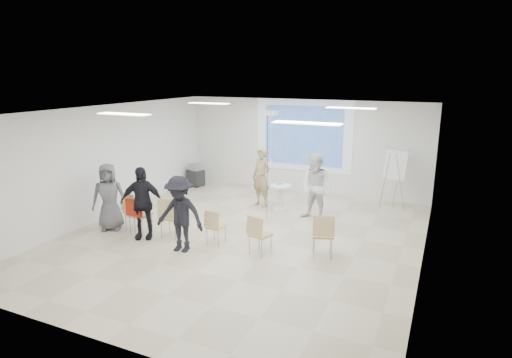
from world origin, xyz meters
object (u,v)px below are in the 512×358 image
at_px(player_left, 261,173).
at_px(chair_center, 214,224).
at_px(chair_left_mid, 138,212).
at_px(av_cart, 196,176).
at_px(chair_right_far, 323,232).
at_px(laptop, 172,215).
at_px(audience_mid, 180,209).
at_px(player_right, 316,184).
at_px(flipchart_easel, 396,164).
at_px(pedestal_table, 280,196).
at_px(chair_right_inner, 258,232).
at_px(chair_far_left, 133,209).
at_px(chair_left_inner, 170,214).
at_px(audience_outer, 109,193).
at_px(audience_left, 142,198).

distance_m(player_left, chair_center, 3.14).
relative_size(player_left, chair_left_mid, 2.04).
bearing_deg(av_cart, chair_right_far, -20.58).
distance_m(laptop, audience_mid, 1.00).
bearing_deg(player_left, chair_left_mid, -100.45).
height_order(player_right, chair_right_far, player_right).
bearing_deg(player_left, chair_center, -69.09).
xyz_separation_m(laptop, flipchart_easel, (4.50, 4.39, 0.78)).
distance_m(player_left, laptop, 3.27).
height_order(pedestal_table, av_cart, av_cart).
bearing_deg(chair_right_inner, pedestal_table, 117.67).
xyz_separation_m(pedestal_table, av_cart, (-3.62, 1.26, -0.05)).
distance_m(pedestal_table, audience_mid, 3.78).
relative_size(pedestal_table, laptop, 2.04).
distance_m(laptop, flipchart_easel, 6.33).
xyz_separation_m(player_right, chair_far_left, (-3.81, -2.69, -0.40)).
height_order(chair_right_far, audience_mid, audience_mid).
distance_m(chair_right_inner, audience_mid, 1.76).
height_order(chair_right_far, flipchart_easel, flipchart_easel).
bearing_deg(chair_left_mid, chair_right_inner, 5.75).
bearing_deg(av_cart, chair_left_mid, -60.30).
relative_size(chair_left_inner, av_cart, 1.27).
height_order(pedestal_table, player_right, player_right).
distance_m(player_right, audience_outer, 5.25).
distance_m(chair_far_left, chair_right_inner, 3.35).
relative_size(chair_left_mid, audience_left, 0.48).
relative_size(chair_right_far, av_cart, 1.23).
bearing_deg(av_cart, audience_outer, -71.20).
relative_size(player_right, audience_mid, 1.04).
xyz_separation_m(chair_right_inner, laptop, (-2.29, 0.14, 0.01)).
height_order(pedestal_table, chair_left_mid, chair_left_mid).
bearing_deg(chair_left_mid, audience_mid, -10.66).
relative_size(audience_left, audience_mid, 1.03).
bearing_deg(chair_right_far, audience_mid, 178.94).
bearing_deg(player_right, av_cart, 172.40).
distance_m(pedestal_table, chair_right_inner, 3.22).
bearing_deg(audience_outer, player_right, 0.48).
distance_m(chair_far_left, chair_center, 2.20).
relative_size(chair_left_inner, flipchart_easel, 0.56).
bearing_deg(audience_left, pedestal_table, 33.52).
relative_size(chair_far_left, flipchart_easel, 0.56).
relative_size(audience_left, flipchart_easel, 1.11).
height_order(player_left, chair_left_inner, player_left).
bearing_deg(pedestal_table, flipchart_easel, 25.45).
relative_size(chair_left_inner, laptop, 2.73).
bearing_deg(player_right, laptop, -125.07).
distance_m(chair_right_inner, audience_left, 2.92).
xyz_separation_m(player_left, chair_far_left, (-2.01, -3.23, -0.38)).
height_order(pedestal_table, laptop, pedestal_table).
relative_size(chair_right_far, flipchart_easel, 0.54).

